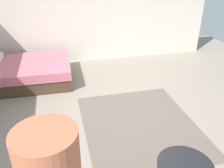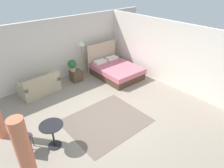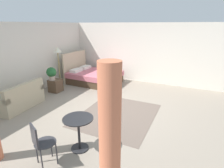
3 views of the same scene
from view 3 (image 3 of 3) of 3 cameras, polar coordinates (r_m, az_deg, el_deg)
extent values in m
cube|color=gray|center=(5.54, 0.99, -8.08)|extent=(9.29, 9.79, 0.02)
cube|color=silver|center=(7.17, -24.70, 7.10)|extent=(9.29, 0.12, 2.53)
cube|color=silver|center=(8.02, 10.51, 9.47)|extent=(0.12, 6.79, 2.53)
cube|color=#66564C|center=(5.22, 1.75, -9.64)|extent=(2.36, 1.99, 0.01)
cube|color=#473323|center=(7.95, -5.32, 1.36)|extent=(1.57, 2.06, 0.29)
cube|color=#C66675|center=(7.89, -5.38, 3.08)|extent=(1.61, 2.10, 0.21)
cube|color=tan|center=(8.41, -11.52, 5.52)|extent=(1.58, 0.09, 1.29)
cube|color=white|center=(7.99, -11.19, 4.22)|extent=(0.56, 0.33, 0.12)
cube|color=white|center=(8.51, -8.45, 5.23)|extent=(0.56, 0.33, 0.12)
cube|color=tan|center=(6.27, -27.21, -4.76)|extent=(1.47, 0.84, 0.42)
cube|color=tan|center=(5.93, -25.83, -1.67)|extent=(1.43, 0.25, 0.38)
cube|color=tan|center=(6.59, -23.54, -0.56)|extent=(0.20, 0.74, 0.15)
cube|color=brown|center=(7.20, -17.36, -0.47)|extent=(0.41, 0.42, 0.48)
cylinder|color=tan|center=(7.07, -18.37, 1.77)|extent=(0.21, 0.21, 0.16)
sphere|color=#235B2D|center=(7.01, -18.56, 3.57)|extent=(0.36, 0.36, 0.36)
cylinder|color=#99844C|center=(7.70, -15.78, -0.90)|extent=(0.27, 0.27, 0.02)
cylinder|color=#99844C|center=(7.50, -16.24, 4.25)|extent=(0.04, 0.04, 1.41)
cone|color=beige|center=(7.36, -16.80, 10.32)|extent=(0.31, 0.31, 0.20)
cylinder|color=black|center=(4.04, -10.06, -19.20)|extent=(0.36, 0.36, 0.02)
cylinder|color=black|center=(3.84, -10.34, -15.26)|extent=(0.05, 0.05, 0.69)
cylinder|color=black|center=(3.66, -10.66, -10.64)|extent=(0.60, 0.60, 0.02)
cylinder|color=#2D2D33|center=(3.65, -17.00, -20.34)|extent=(0.02, 0.02, 0.44)
cylinder|color=#2D2D33|center=(3.85, -18.61, -18.19)|extent=(0.02, 0.02, 0.44)
cylinder|color=#2D2D33|center=(3.59, -21.23, -21.59)|extent=(0.02, 0.02, 0.44)
cylinder|color=#2D2D33|center=(3.80, -22.59, -19.30)|extent=(0.02, 0.02, 0.44)
cylinder|color=#2D2D33|center=(3.58, -20.27, -16.93)|extent=(0.51, 0.51, 0.02)
cube|color=#2D2D33|center=(3.44, -23.28, -14.84)|extent=(0.16, 0.29, 0.39)
cylinder|color=#D1704C|center=(2.29, -0.66, -19.33)|extent=(0.26, 0.26, 2.10)
camera|label=1|loc=(3.29, -50.16, 15.01)|focal=38.17mm
camera|label=2|loc=(2.78, 96.36, 34.56)|focal=31.94mm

